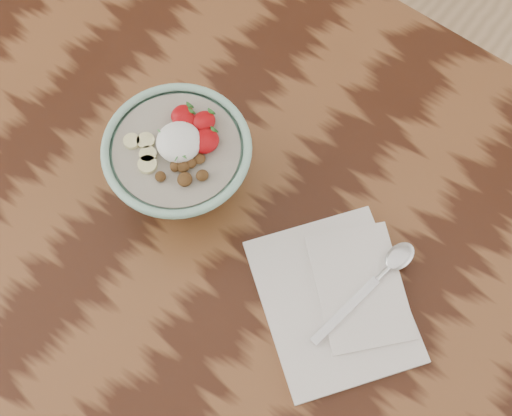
{
  "coord_description": "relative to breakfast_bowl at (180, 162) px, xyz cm",
  "views": [
    {
      "loc": [
        39.72,
        -33.48,
        173.04
      ],
      "look_at": [
        18.0,
        -4.51,
        87.23
      ],
      "focal_mm": 50.0,
      "sensor_mm": 36.0,
      "label": 1
    }
  ],
  "objects": [
    {
      "name": "table",
      "position": [
        -3.71,
        3.59,
        -16.4
      ],
      "size": [
        160.0,
        90.0,
        75.0
      ],
      "color": "#34180D",
      "rests_on": "ground"
    },
    {
      "name": "breakfast_bowl",
      "position": [
        0.0,
        0.0,
        0.0
      ],
      "size": [
        20.83,
        20.83,
        14.16
      ],
      "rotation": [
        0.0,
        0.0,
        -0.41
      ],
      "color": "#90C2AB",
      "rests_on": "table"
    },
    {
      "name": "napkin",
      "position": [
        28.98,
        -0.99,
        -6.48
      ],
      "size": [
        30.96,
        29.93,
        1.48
      ],
      "rotation": [
        0.0,
        0.0,
        -0.63
      ],
      "color": "white",
      "rests_on": "table"
    },
    {
      "name": "spoon",
      "position": [
        32.12,
        6.06,
        -5.17
      ],
      "size": [
        5.51,
        20.42,
        1.06
      ],
      "rotation": [
        0.0,
        0.0,
        -0.16
      ],
      "color": "silver",
      "rests_on": "napkin"
    }
  ]
}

